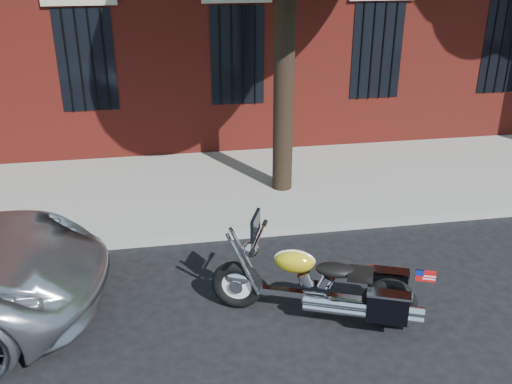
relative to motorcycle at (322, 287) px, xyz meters
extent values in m
plane|color=black|center=(-0.18, 0.92, -0.46)|extent=(120.00, 120.00, 0.00)
cube|color=gray|center=(-0.18, 2.30, -0.38)|extent=(40.00, 0.16, 0.15)
cube|color=gray|center=(-0.18, 4.18, -0.38)|extent=(40.00, 3.60, 0.15)
cube|color=black|center=(-0.18, 6.03, 1.74)|extent=(1.10, 0.14, 2.00)
cylinder|color=black|center=(-0.18, 5.95, 1.74)|extent=(0.04, 0.04, 2.00)
cylinder|color=black|center=(0.32, 3.82, 2.04)|extent=(0.36, 0.36, 5.00)
torus|color=black|center=(-1.00, 0.41, -0.12)|extent=(0.68, 0.39, 0.67)
torus|color=black|center=(0.76, -0.30, -0.12)|extent=(0.68, 0.39, 0.67)
cylinder|color=white|center=(-1.00, 0.41, -0.12)|extent=(0.49, 0.24, 0.50)
cylinder|color=white|center=(0.76, -0.30, -0.12)|extent=(0.49, 0.24, 0.50)
ellipsoid|color=white|center=(-1.00, 0.41, -0.02)|extent=(0.37, 0.25, 0.19)
ellipsoid|color=yellow|center=(0.76, -0.30, 0.00)|extent=(0.38, 0.26, 0.19)
cube|color=white|center=(-0.12, 0.06, -0.14)|extent=(1.43, 0.65, 0.08)
cylinder|color=white|center=(-0.08, 0.04, -0.16)|extent=(0.36, 0.29, 0.32)
cylinder|color=white|center=(0.32, -0.32, -0.15)|extent=(1.19, 0.55, 0.09)
ellipsoid|color=yellow|center=(-0.33, 0.14, 0.32)|extent=(0.56, 0.45, 0.29)
ellipsoid|color=black|center=(0.14, -0.05, 0.26)|extent=(0.55, 0.45, 0.15)
cube|color=black|center=(0.82, -0.05, -0.01)|extent=(0.50, 0.33, 0.38)
cube|color=black|center=(0.63, -0.53, -0.01)|extent=(0.50, 0.33, 0.38)
cylinder|color=white|center=(-0.74, 0.31, 0.60)|extent=(0.32, 0.74, 0.04)
sphere|color=white|center=(-0.84, 0.34, 0.42)|extent=(0.26, 0.26, 0.20)
cube|color=black|center=(-0.78, 0.32, 0.76)|extent=(0.19, 0.39, 0.28)
cube|color=red|center=(0.96, -0.70, 0.49)|extent=(0.21, 0.10, 0.14)
camera|label=1|loc=(-1.82, -5.70, 3.89)|focal=40.00mm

